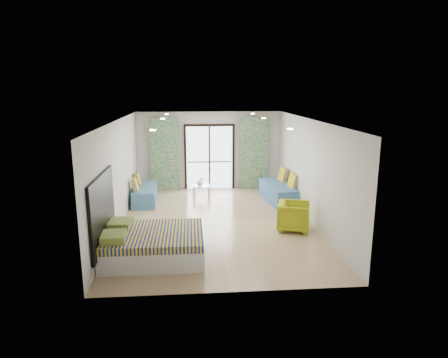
{
  "coord_description": "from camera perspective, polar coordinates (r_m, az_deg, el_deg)",
  "views": [
    {
      "loc": [
        -0.64,
        -10.09,
        3.5
      ],
      "look_at": [
        0.21,
        0.12,
        1.15
      ],
      "focal_mm": 32.0,
      "sensor_mm": 36.0,
      "label": 1
    }
  ],
  "objects": [
    {
      "name": "daybed_left",
      "position": [
        12.67,
        -11.31,
        -2.1
      ],
      "size": [
        0.75,
        1.79,
        0.87
      ],
      "rotation": [
        0.0,
        0.0,
        0.04
      ],
      "color": "teal",
      "rests_on": "floor"
    },
    {
      "name": "ceiling",
      "position": [
        10.14,
        -1.15,
        8.4
      ],
      "size": [
        5.0,
        7.5,
        0.01
      ],
      "primitive_type": null,
      "color": "silver",
      "rests_on": "ground"
    },
    {
      "name": "wall_back",
      "position": [
        14.02,
        -2.11,
        4.09
      ],
      "size": [
        5.0,
        0.01,
        2.7
      ],
      "primitive_type": null,
      "color": "silver",
      "rests_on": "ground"
    },
    {
      "name": "balcony_rail",
      "position": [
        14.07,
        -2.09,
        2.46
      ],
      "size": [
        1.52,
        0.03,
        0.04
      ],
      "primitive_type": "cube",
      "color": "#595451",
      "rests_on": "balcony_door"
    },
    {
      "name": "downlight_e",
      "position": [
        13.14,
        -8.19,
        9.17
      ],
      "size": [
        0.12,
        0.12,
        0.02
      ],
      "primitive_type": "cylinder",
      "color": "#FFE0B2",
      "rests_on": "ceiling"
    },
    {
      "name": "bed",
      "position": [
        8.6,
        -10.14,
        -9.16
      ],
      "size": [
        2.06,
        1.68,
        0.71
      ],
      "color": "silver",
      "rests_on": "floor"
    },
    {
      "name": "curtain_right",
      "position": [
        14.01,
        4.29,
        3.64
      ],
      "size": [
        1.0,
        0.1,
        2.5
      ],
      "primitive_type": "cube",
      "color": "silver",
      "rests_on": "floor"
    },
    {
      "name": "downlight_f",
      "position": [
        13.27,
        4.13,
        9.3
      ],
      "size": [
        0.12,
        0.12,
        0.02
      ],
      "primitive_type": "cylinder",
      "color": "#FFE0B2",
      "rests_on": "ceiling"
    },
    {
      "name": "downlight_d",
      "position": [
        11.3,
        5.7,
        8.65
      ],
      "size": [
        0.12,
        0.12,
        0.02
      ],
      "primitive_type": "cylinder",
      "color": "#FFE0B2",
      "rests_on": "ceiling"
    },
    {
      "name": "downlight_b",
      "position": [
        8.38,
        9.42,
        7.07
      ],
      "size": [
        0.12,
        0.12,
        0.02
      ],
      "primitive_type": "cylinder",
      "color": "#FFE0B2",
      "rests_on": "ceiling"
    },
    {
      "name": "armchair",
      "position": [
        10.17,
        9.93,
        -5.07
      ],
      "size": [
        0.91,
        0.94,
        0.79
      ],
      "primitive_type": "imported",
      "rotation": [
        0.0,
        0.0,
        1.27
      ],
      "color": "#A8AE16",
      "rests_on": "floor"
    },
    {
      "name": "switch_plate",
      "position": [
        9.68,
        -15.51,
        -2.22
      ],
      "size": [
        0.02,
        0.1,
        0.1
      ],
      "primitive_type": "cube",
      "color": "silver",
      "rests_on": "wall_left"
    },
    {
      "name": "curtain_left",
      "position": [
        13.87,
        -8.49,
        3.44
      ],
      "size": [
        1.0,
        0.1,
        2.5
      ],
      "primitive_type": "cube",
      "color": "silver",
      "rests_on": "floor"
    },
    {
      "name": "headboard",
      "position": [
        8.5,
        -16.96,
        -4.41
      ],
      "size": [
        0.06,
        2.1,
        1.5
      ],
      "primitive_type": "cube",
      "color": "black",
      "rests_on": "floor"
    },
    {
      "name": "balcony_door",
      "position": [
        14.0,
        -2.1,
        3.7
      ],
      "size": [
        1.76,
        0.08,
        2.28
      ],
      "color": "black",
      "rests_on": "floor"
    },
    {
      "name": "wall_right",
      "position": [
        10.78,
        12.27,
        1.12
      ],
      "size": [
        0.01,
        7.5,
        2.7
      ],
      "primitive_type": null,
      "color": "silver",
      "rests_on": "ground"
    },
    {
      "name": "coffee_table",
      "position": [
        13.08,
        -3.21,
        -1.14
      ],
      "size": [
        0.62,
        0.62,
        0.64
      ],
      "rotation": [
        0.0,
        0.0,
        -0.12
      ],
      "color": "silver",
      "rests_on": "floor"
    },
    {
      "name": "wall_left",
      "position": [
        10.48,
        -14.89,
        0.65
      ],
      "size": [
        0.01,
        7.5,
        2.7
      ],
      "primitive_type": null,
      "color": "silver",
      "rests_on": "ground"
    },
    {
      "name": "downlight_a",
      "position": [
        8.16,
        -10.15,
        6.89
      ],
      "size": [
        0.12,
        0.12,
        0.02
      ],
      "primitive_type": "cylinder",
      "color": "#FFE0B2",
      "rests_on": "ceiling"
    },
    {
      "name": "downlight_c",
      "position": [
        11.14,
        -8.76,
        8.5
      ],
      "size": [
        0.12,
        0.12,
        0.02
      ],
      "primitive_type": "cylinder",
      "color": "#FFE0B2",
      "rests_on": "ceiling"
    },
    {
      "name": "vase",
      "position": [
        13.11,
        -3.5,
        -0.48
      ],
      "size": [
        0.24,
        0.24,
        0.2
      ],
      "primitive_type": "imported",
      "rotation": [
        0.0,
        0.0,
        0.19
      ],
      "color": "white",
      "rests_on": "coffee_table"
    },
    {
      "name": "daybed_right",
      "position": [
        12.67,
        7.96,
        -1.83
      ],
      "size": [
        0.97,
        2.04,
        0.97
      ],
      "rotation": [
        0.0,
        0.0,
        0.11
      ],
      "color": "teal",
      "rests_on": "floor"
    },
    {
      "name": "wall_front",
      "position": [
        6.72,
        0.96,
        -5.72
      ],
      "size": [
        5.0,
        0.01,
        2.7
      ],
      "primitive_type": null,
      "color": "silver",
      "rests_on": "ground"
    },
    {
      "name": "floor",
      "position": [
        10.7,
        -1.08,
        -6.18
      ],
      "size": [
        5.0,
        7.5,
        0.01
      ],
      "primitive_type": null,
      "color": "tan",
      "rests_on": "ground"
    }
  ]
}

